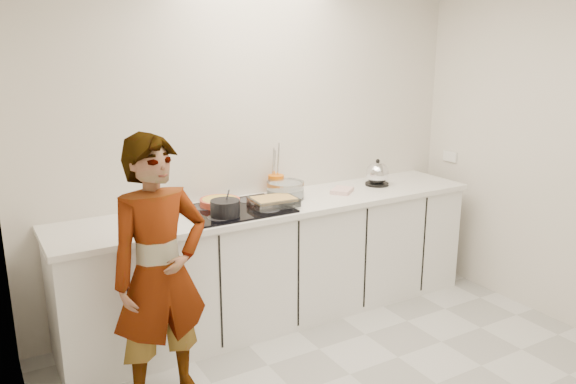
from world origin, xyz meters
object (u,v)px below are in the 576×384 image
cook (160,273)px  utensil_crock (276,185)px  mixing_bowl (285,191)px  kettle (377,174)px  baking_dish (274,201)px  saucepan (225,208)px  hob (236,209)px  tart_dish (220,202)px

cook → utensil_crock: bearing=26.8°
mixing_bowl → kettle: size_ratio=1.48×
mixing_bowl → utensil_crock: bearing=89.8°
baking_dish → utensil_crock: 0.37m
baking_dish → mixing_bowl: mixing_bowl is taller
saucepan → utensil_crock: 0.70m
utensil_crock → kettle: bearing=-11.0°
baking_dish → kettle: size_ratio=1.36×
hob → cook: 0.92m
hob → baking_dish: (0.26, -0.08, 0.04)m
baking_dish → kettle: kettle is taller
hob → kettle: bearing=3.0°
tart_dish → kettle: (1.38, -0.06, 0.05)m
tart_dish → cook: size_ratio=0.20×
saucepan → mixing_bowl: size_ratio=0.58×
tart_dish → mixing_bowl: size_ratio=0.89×
cook → baking_dish: bearing=18.7°
saucepan → kettle: 1.47m
tart_dish → utensil_crock: bearing=11.5°
kettle → utensil_crock: bearing=169.0°
hob → mixing_bowl: mixing_bowl is taller
hob → cook: size_ratio=0.45×
hob → tart_dish: tart_dish is taller
cook → mixing_bowl: bearing=21.7°
tart_dish → baking_dish: 0.38m
saucepan → baking_dish: size_ratio=0.63×
tart_dish → baking_dish: baking_dish is taller
mixing_bowl → utensil_crock: size_ratio=2.35×
saucepan → tart_dish: bearing=74.0°
mixing_bowl → baking_dish: bearing=-138.9°
kettle → hob: bearing=-177.0°
mixing_bowl → utensil_crock: utensil_crock is taller
mixing_bowl → kettle: 0.86m
mixing_bowl → cook: cook is taller
mixing_bowl → saucepan: bearing=-159.4°
tart_dish → cook: 0.96m
mixing_bowl → utensil_crock: 0.14m
mixing_bowl → cook: (-1.18, -0.64, -0.18)m
baking_dish → utensil_crock: utensil_crock is taller
mixing_bowl → tart_dish: bearing=175.8°
saucepan → hob: bearing=43.3°
kettle → cook: bearing=-163.2°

